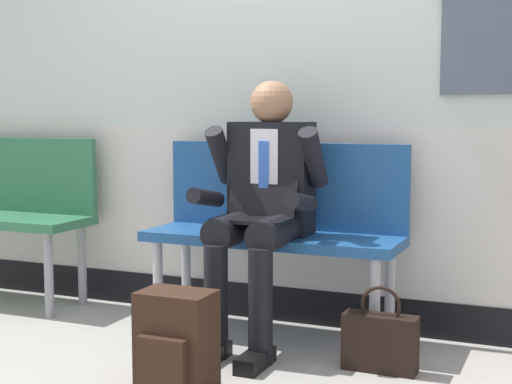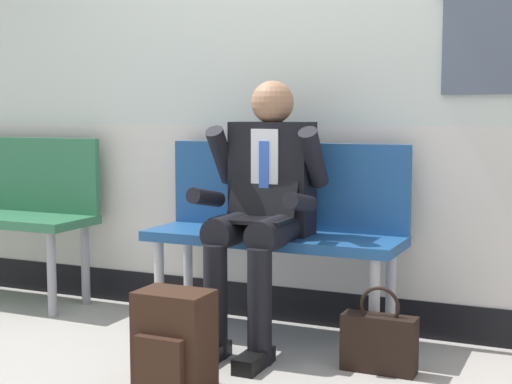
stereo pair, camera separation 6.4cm
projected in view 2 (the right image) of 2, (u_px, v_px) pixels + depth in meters
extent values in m
plane|color=#9E9991|center=(255.00, 349.00, 3.56)|extent=(18.00, 18.00, 0.00)
cube|color=beige|center=(299.00, 206.00, 4.01)|extent=(6.32, 0.12, 0.86)
cube|color=black|center=(298.00, 302.00, 4.06)|extent=(6.32, 0.14, 0.19)
cube|color=navy|center=(272.00, 238.00, 3.70)|extent=(1.29, 0.42, 0.05)
cube|color=navy|center=(286.00, 186.00, 3.84)|extent=(1.29, 0.04, 0.44)
cylinder|color=#B7B7BC|center=(159.00, 286.00, 3.82)|extent=(0.05, 0.05, 0.47)
cylinder|color=#B7B7BC|center=(188.00, 275.00, 4.10)|extent=(0.05, 0.05, 0.47)
cylinder|color=#B7B7BC|center=(374.00, 310.00, 3.36)|extent=(0.05, 0.05, 0.47)
cylinder|color=#B7B7BC|center=(391.00, 295.00, 3.64)|extent=(0.05, 0.05, 0.47)
cube|color=#2D6B47|center=(3.00, 218.00, 4.41)|extent=(1.10, 0.42, 0.05)
cube|color=#2D6B47|center=(23.00, 174.00, 4.54)|extent=(1.10, 0.04, 0.45)
cylinder|color=gray|center=(52.00, 274.00, 4.11)|extent=(0.05, 0.05, 0.47)
cylinder|color=gray|center=(85.00, 264.00, 4.38)|extent=(0.05, 0.05, 0.47)
cylinder|color=black|center=(234.00, 229.00, 3.55)|extent=(0.15, 0.40, 0.15)
cylinder|color=black|center=(215.00, 302.00, 3.41)|extent=(0.11, 0.11, 0.52)
cube|color=black|center=(210.00, 354.00, 3.38)|extent=(0.10, 0.26, 0.07)
cylinder|color=black|center=(276.00, 232.00, 3.46)|extent=(0.15, 0.40, 0.15)
cylinder|color=black|center=(260.00, 307.00, 3.32)|extent=(0.11, 0.11, 0.52)
cube|color=black|center=(254.00, 360.00, 3.29)|extent=(0.10, 0.26, 0.07)
cube|color=black|center=(272.00, 178.00, 3.67)|extent=(0.40, 0.18, 0.55)
cube|color=silver|center=(265.00, 169.00, 3.58)|extent=(0.14, 0.01, 0.39)
cube|color=blue|center=(264.00, 176.00, 3.58)|extent=(0.05, 0.01, 0.33)
sphere|color=#9E7051|center=(272.00, 102.00, 3.63)|extent=(0.21, 0.21, 0.21)
cylinder|color=black|center=(222.00, 155.00, 3.69)|extent=(0.09, 0.25, 0.30)
cylinder|color=black|center=(206.00, 198.00, 3.56)|extent=(0.08, 0.27, 0.12)
cylinder|color=black|center=(314.00, 158.00, 3.50)|extent=(0.09, 0.25, 0.30)
cylinder|color=black|center=(300.00, 203.00, 3.36)|extent=(0.08, 0.27, 0.12)
cube|color=black|center=(252.00, 220.00, 3.47)|extent=(0.35, 0.22, 0.02)
cube|color=black|center=(263.00, 193.00, 3.58)|extent=(0.35, 0.08, 0.21)
cube|color=#331E14|center=(175.00, 339.00, 3.04)|extent=(0.30, 0.20, 0.40)
cube|color=#331E14|center=(159.00, 363.00, 2.94)|extent=(0.21, 0.04, 0.20)
cube|color=black|center=(379.00, 344.00, 3.24)|extent=(0.32, 0.11, 0.25)
torus|color=black|center=(380.00, 306.00, 3.22)|extent=(0.18, 0.02, 0.18)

